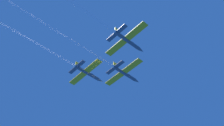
{
  "coord_description": "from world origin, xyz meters",
  "views": [
    {
      "loc": [
        45.68,
        -47.04,
        -60.65
      ],
      "look_at": [
        -0.09,
        -6.4,
        -0.11
      ],
      "focal_mm": 44.09,
      "sensor_mm": 36.0,
      "label": 1
    }
  ],
  "objects": [
    {
      "name": "jet_lead",
      "position": [
        -0.75,
        -15.99,
        -0.42
      ],
      "size": [
        15.66,
        52.73,
        2.59
      ],
      "color": "#4C5660"
    },
    {
      "name": "jet_left_wing",
      "position": [
        -9.42,
        -25.25,
        0.48
      ],
      "size": [
        15.66,
        53.98,
        2.59
      ],
      "color": "#4C5660"
    },
    {
      "name": "jet_right_wing",
      "position": [
        9.9,
        -29.1,
        -0.32
      ],
      "size": [
        15.66,
        61.8,
        2.59
      ],
      "color": "#4C5660"
    }
  ]
}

